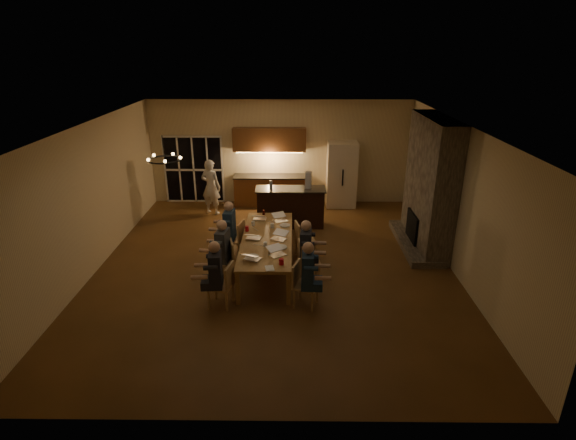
# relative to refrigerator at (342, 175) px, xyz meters

# --- Properties ---
(floor) EXTENTS (9.00, 9.00, 0.00)m
(floor) POSITION_rel_refrigerator_xyz_m (-1.90, -4.15, -1.00)
(floor) COLOR brown
(floor) RESTS_ON ground
(back_wall) EXTENTS (8.00, 0.04, 3.20)m
(back_wall) POSITION_rel_refrigerator_xyz_m (-1.90, 0.37, 0.60)
(back_wall) COLOR beige
(back_wall) RESTS_ON ground
(left_wall) EXTENTS (0.04, 9.00, 3.20)m
(left_wall) POSITION_rel_refrigerator_xyz_m (-5.92, -4.15, 0.60)
(left_wall) COLOR beige
(left_wall) RESTS_ON ground
(right_wall) EXTENTS (0.04, 9.00, 3.20)m
(right_wall) POSITION_rel_refrigerator_xyz_m (2.12, -4.15, 0.60)
(right_wall) COLOR beige
(right_wall) RESTS_ON ground
(ceiling) EXTENTS (8.00, 9.00, 0.04)m
(ceiling) POSITION_rel_refrigerator_xyz_m (-1.90, -4.15, 2.22)
(ceiling) COLOR white
(ceiling) RESTS_ON back_wall
(french_doors) EXTENTS (1.86, 0.08, 2.10)m
(french_doors) POSITION_rel_refrigerator_xyz_m (-4.60, 0.32, 0.05)
(french_doors) COLOR black
(french_doors) RESTS_ON ground
(fireplace) EXTENTS (0.58, 2.50, 3.20)m
(fireplace) POSITION_rel_refrigerator_xyz_m (1.80, -2.95, 0.60)
(fireplace) COLOR #685F52
(fireplace) RESTS_ON ground
(kitchenette) EXTENTS (2.24, 0.68, 2.40)m
(kitchenette) POSITION_rel_refrigerator_xyz_m (-2.20, 0.05, 0.20)
(kitchenette) COLOR brown
(kitchenette) RESTS_ON ground
(refrigerator) EXTENTS (0.90, 0.68, 2.00)m
(refrigerator) POSITION_rel_refrigerator_xyz_m (0.00, 0.00, 0.00)
(refrigerator) COLOR #EDE1C7
(refrigerator) RESTS_ON ground
(dining_table) EXTENTS (1.10, 3.13, 0.75)m
(dining_table) POSITION_rel_refrigerator_xyz_m (-2.06, -4.23, -0.62)
(dining_table) COLOR #A07840
(dining_table) RESTS_ON ground
(bar_island) EXTENTS (1.91, 0.69, 1.08)m
(bar_island) POSITION_rel_refrigerator_xyz_m (-1.55, -1.67, -0.46)
(bar_island) COLOR black
(bar_island) RESTS_ON ground
(chair_left_near) EXTENTS (0.52, 0.52, 0.89)m
(chair_left_near) POSITION_rel_refrigerator_xyz_m (-2.88, -5.77, -0.55)
(chair_left_near) COLOR tan
(chair_left_near) RESTS_ON ground
(chair_left_mid) EXTENTS (0.54, 0.54, 0.89)m
(chair_left_mid) POSITION_rel_refrigerator_xyz_m (-2.98, -4.77, -0.55)
(chair_left_mid) COLOR tan
(chair_left_mid) RESTS_ON ground
(chair_left_far) EXTENTS (0.53, 0.53, 0.89)m
(chair_left_far) POSITION_rel_refrigerator_xyz_m (-2.89, -3.61, -0.55)
(chair_left_far) COLOR tan
(chair_left_far) RESTS_ON ground
(chair_right_near) EXTENTS (0.56, 0.56, 0.89)m
(chair_right_near) POSITION_rel_refrigerator_xyz_m (-1.24, -5.76, -0.55)
(chair_right_near) COLOR tan
(chair_right_near) RESTS_ON ground
(chair_right_mid) EXTENTS (0.50, 0.50, 0.89)m
(chair_right_mid) POSITION_rel_refrigerator_xyz_m (-1.14, -4.73, -0.55)
(chair_right_mid) COLOR tan
(chair_right_mid) RESTS_ON ground
(chair_right_far) EXTENTS (0.53, 0.53, 0.89)m
(chair_right_far) POSITION_rel_refrigerator_xyz_m (-1.19, -3.66, -0.55)
(chair_right_far) COLOR tan
(chair_right_far) RESTS_ON ground
(person_left_near) EXTENTS (0.64, 0.64, 1.38)m
(person_left_near) POSITION_rel_refrigerator_xyz_m (-2.94, -5.82, -0.31)
(person_left_near) COLOR #22242C
(person_left_near) RESTS_ON ground
(person_right_near) EXTENTS (0.63, 0.63, 1.38)m
(person_right_near) POSITION_rel_refrigerator_xyz_m (-1.21, -5.84, -0.31)
(person_right_near) COLOR navy
(person_right_near) RESTS_ON ground
(person_left_mid) EXTENTS (0.68, 0.68, 1.38)m
(person_left_mid) POSITION_rel_refrigerator_xyz_m (-2.96, -4.76, -0.31)
(person_left_mid) COLOR #3A4045
(person_left_mid) RESTS_ON ground
(person_right_mid) EXTENTS (0.65, 0.65, 1.38)m
(person_right_mid) POSITION_rel_refrigerator_xyz_m (-1.22, -4.77, -0.31)
(person_right_mid) COLOR #22242C
(person_right_mid) RESTS_ON ground
(person_left_far) EXTENTS (0.64, 0.64, 1.38)m
(person_left_far) POSITION_rel_refrigerator_xyz_m (-2.97, -3.62, -0.31)
(person_left_far) COLOR navy
(person_left_far) RESTS_ON ground
(standing_person) EXTENTS (0.70, 0.58, 1.65)m
(standing_person) POSITION_rel_refrigerator_xyz_m (-3.90, -0.75, -0.18)
(standing_person) COLOR silver
(standing_person) RESTS_ON ground
(chandelier) EXTENTS (0.63, 0.63, 0.03)m
(chandelier) POSITION_rel_refrigerator_xyz_m (-3.89, -5.16, 1.75)
(chandelier) COLOR black
(chandelier) RESTS_ON ceiling
(laptop_a) EXTENTS (0.41, 0.39, 0.23)m
(laptop_a) POSITION_rel_refrigerator_xyz_m (-2.29, -5.27, -0.14)
(laptop_a) COLOR silver
(laptop_a) RESTS_ON dining_table
(laptop_b) EXTENTS (0.42, 0.41, 0.23)m
(laptop_b) POSITION_rel_refrigerator_xyz_m (-1.80, -5.09, -0.14)
(laptop_b) COLOR silver
(laptop_b) RESTS_ON dining_table
(laptop_c) EXTENTS (0.36, 0.33, 0.23)m
(laptop_c) POSITION_rel_refrigerator_xyz_m (-2.36, -4.25, -0.14)
(laptop_c) COLOR silver
(laptop_c) RESTS_ON dining_table
(laptop_d) EXTENTS (0.42, 0.40, 0.23)m
(laptop_d) POSITION_rel_refrigerator_xyz_m (-1.81, -4.30, -0.14)
(laptop_d) COLOR silver
(laptop_d) RESTS_ON dining_table
(laptop_e) EXTENTS (0.34, 0.31, 0.23)m
(laptop_e) POSITION_rel_refrigerator_xyz_m (-2.30, -3.10, -0.14)
(laptop_e) COLOR silver
(laptop_e) RESTS_ON dining_table
(laptop_f) EXTENTS (0.41, 0.39, 0.23)m
(laptop_f) POSITION_rel_refrigerator_xyz_m (-1.79, -3.22, -0.14)
(laptop_f) COLOR silver
(laptop_f) RESTS_ON dining_table
(mug_front) EXTENTS (0.08, 0.08, 0.10)m
(mug_front) POSITION_rel_refrigerator_xyz_m (-2.07, -4.67, -0.20)
(mug_front) COLOR silver
(mug_front) RESTS_ON dining_table
(mug_mid) EXTENTS (0.09, 0.09, 0.10)m
(mug_mid) POSITION_rel_refrigerator_xyz_m (-1.97, -3.64, -0.20)
(mug_mid) COLOR silver
(mug_mid) RESTS_ON dining_table
(mug_back) EXTENTS (0.09, 0.09, 0.10)m
(mug_back) POSITION_rel_refrigerator_xyz_m (-2.43, -3.51, -0.20)
(mug_back) COLOR silver
(mug_back) RESTS_ON dining_table
(redcup_near) EXTENTS (0.10, 0.10, 0.12)m
(redcup_near) POSITION_rel_refrigerator_xyz_m (-1.71, -5.50, -0.19)
(redcup_near) COLOR red
(redcup_near) RESTS_ON dining_table
(redcup_mid) EXTENTS (0.08, 0.08, 0.12)m
(redcup_mid) POSITION_rel_refrigerator_xyz_m (-2.54, -3.85, -0.19)
(redcup_mid) COLOR red
(redcup_mid) RESTS_ON dining_table
(can_silver) EXTENTS (0.07, 0.07, 0.12)m
(can_silver) POSITION_rel_refrigerator_xyz_m (-1.97, -4.97, -0.19)
(can_silver) COLOR #B2B2B7
(can_silver) RESTS_ON dining_table
(can_cola) EXTENTS (0.07, 0.07, 0.12)m
(can_cola) POSITION_rel_refrigerator_xyz_m (-2.22, -2.80, -0.19)
(can_cola) COLOR #3F0F0C
(can_cola) RESTS_ON dining_table
(plate_near) EXTENTS (0.28, 0.28, 0.02)m
(plate_near) POSITION_rel_refrigerator_xyz_m (-1.75, -4.72, -0.24)
(plate_near) COLOR silver
(plate_near) RESTS_ON dining_table
(plate_left) EXTENTS (0.27, 0.27, 0.02)m
(plate_left) POSITION_rel_refrigerator_xyz_m (-2.31, -5.19, -0.24)
(plate_left) COLOR silver
(plate_left) RESTS_ON dining_table
(plate_far) EXTENTS (0.25, 0.25, 0.02)m
(plate_far) POSITION_rel_refrigerator_xyz_m (-1.68, -3.51, -0.24)
(plate_far) COLOR silver
(plate_far) RESTS_ON dining_table
(notepad) EXTENTS (0.20, 0.26, 0.01)m
(notepad) POSITION_rel_refrigerator_xyz_m (-1.94, -5.67, -0.24)
(notepad) COLOR white
(notepad) RESTS_ON dining_table
(bar_bottle) EXTENTS (0.09, 0.09, 0.24)m
(bar_bottle) POSITION_rel_refrigerator_xyz_m (-2.08, -1.73, 0.20)
(bar_bottle) COLOR #99999E
(bar_bottle) RESTS_ON bar_island
(bar_blender) EXTENTS (0.18, 0.18, 0.46)m
(bar_blender) POSITION_rel_refrigerator_xyz_m (-1.07, -1.62, 0.31)
(bar_blender) COLOR silver
(bar_blender) RESTS_ON bar_island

